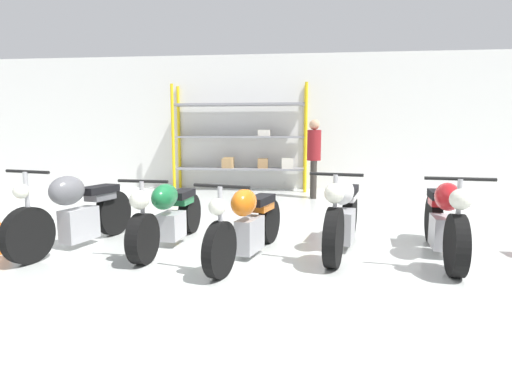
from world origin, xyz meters
TOP-DOWN VIEW (x-y plane):
  - ground_plane at (0.00, 0.00)m, footprint 30.00×30.00m
  - back_wall at (0.00, 6.07)m, footprint 30.00×0.08m
  - shelving_rack at (-0.88, 5.69)m, footprint 3.55×0.63m
  - motorcycle_grey at (-2.31, -0.05)m, footprint 0.81×2.04m
  - motorcycle_green at (-1.12, 0.11)m, footprint 0.60×2.10m
  - motorcycle_orange at (-0.03, -0.28)m, footprint 0.84×2.03m
  - motorcycle_white at (1.13, 0.13)m, footprint 0.79×2.07m
  - motorcycle_red at (2.30, -0.05)m, footprint 0.67×2.04m
  - person_browsing at (0.96, 4.46)m, footprint 0.35×0.35m

SIDE VIEW (x-z plane):
  - ground_plane at x=0.00m, z-range 0.00..0.00m
  - motorcycle_orange at x=-0.03m, z-range -0.06..0.91m
  - motorcycle_green at x=-1.12m, z-range -0.05..0.91m
  - motorcycle_white at x=1.13m, z-range -0.07..0.98m
  - motorcycle_red at x=2.30m, z-range -0.06..0.98m
  - motorcycle_grey at x=-2.31m, z-range -0.06..1.01m
  - person_browsing at x=0.96m, z-range 0.17..2.00m
  - shelving_rack at x=-0.88m, z-range -0.08..2.70m
  - back_wall at x=0.00m, z-range 0.00..3.60m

